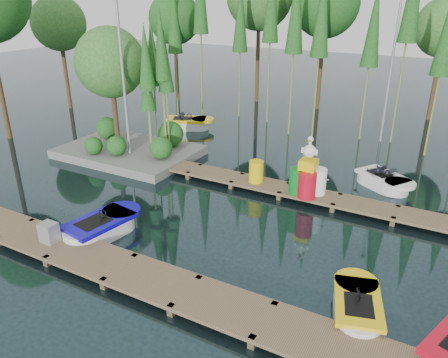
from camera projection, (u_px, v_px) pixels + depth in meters
The scene contains 15 objects.
ground_plane at pixel (205, 209), 15.61m from camera, with size 90.00×90.00×0.00m, color #1B2F34.
near_dock at pixel (120, 268), 11.90m from camera, with size 18.00×1.50×0.50m.
far_dock at pixel (260, 184), 17.09m from camera, with size 15.00×1.20×0.50m.
island at pixel (123, 87), 19.78m from camera, with size 6.20×4.20×6.75m.
tree_screen at pixel (275, 13), 22.60m from camera, with size 34.42×18.53×10.31m.
lamp_island at pixel (122, 66), 18.36m from camera, with size 0.30×0.30×7.25m.
lamp_rear at pixel (393, 57), 20.99m from camera, with size 0.30×0.30×7.25m.
boat_blue at pixel (102, 227), 13.89m from camera, with size 1.66×2.91×0.93m.
boat_yellow_near at pixel (357, 308), 10.43m from camera, with size 1.71×2.59×0.80m.
boat_yellow_far at pixel (187, 123), 24.63m from camera, with size 3.09×2.36×1.41m.
boat_white_far at pixel (384, 181), 17.25m from camera, with size 2.75×2.35×1.20m.
utility_cabinet at pixel (49, 232), 12.94m from camera, with size 0.50×0.42×0.61m, color gray.
yellow_barrel at pixel (256, 171), 16.96m from camera, with size 0.57×0.57×0.86m, color yellow.
drum_cluster at pixel (308, 178), 15.81m from camera, with size 1.28×1.18×2.22m.
seagull_post at pixel (322, 183), 15.77m from camera, with size 0.48×0.26×0.77m.
Camera 1 is at (7.30, -11.84, 7.20)m, focal length 35.00 mm.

